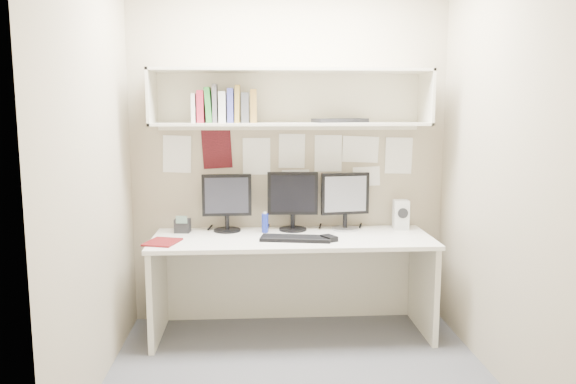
{
  "coord_description": "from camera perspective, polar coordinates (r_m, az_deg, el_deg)",
  "views": [
    {
      "loc": [
        -0.27,
        -3.28,
        1.64
      ],
      "look_at": [
        -0.05,
        0.35,
        1.1
      ],
      "focal_mm": 35.0,
      "sensor_mm": 36.0,
      "label": 1
    }
  ],
  "objects": [
    {
      "name": "mouse",
      "position": [
        3.92,
        4.2,
        -4.7
      ],
      "size": [
        0.12,
        0.14,
        0.04
      ],
      "primitive_type": "cube",
      "rotation": [
        0.0,
        0.0,
        0.49
      ],
      "color": "black",
      "rests_on": "desk"
    },
    {
      "name": "maroon_notebook",
      "position": [
        3.94,
        -12.64,
        -4.99
      ],
      "size": [
        0.26,
        0.29,
        0.01
      ],
      "primitive_type": "cube",
      "rotation": [
        0.0,
        0.0,
        -0.28
      ],
      "color": "#5E1012",
      "rests_on": "desk"
    },
    {
      "name": "desk_phone",
      "position": [
        4.24,
        -10.67,
        -3.35
      ],
      "size": [
        0.12,
        0.11,
        0.13
      ],
      "rotation": [
        0.0,
        0.0,
        -0.11
      ],
      "color": "black",
      "rests_on": "desk"
    },
    {
      "name": "blue_bottle",
      "position": [
        4.16,
        -2.35,
        -3.13
      ],
      "size": [
        0.05,
        0.05,
        0.15
      ],
      "color": "navy",
      "rests_on": "desk"
    },
    {
      "name": "speaker",
      "position": [
        4.35,
        11.39,
        -2.27
      ],
      "size": [
        0.12,
        0.12,
        0.22
      ],
      "rotation": [
        0.0,
        0.0,
        -0.07
      ],
      "color": "beige",
      "rests_on": "desk"
    },
    {
      "name": "wall_left",
      "position": [
        3.43,
        -19.22,
        2.29
      ],
      "size": [
        0.02,
        2.0,
        2.6
      ],
      "primitive_type": "cube",
      "color": "tan",
      "rests_on": "ground"
    },
    {
      "name": "monitor_center",
      "position": [
        4.21,
        0.48,
        -0.65
      ],
      "size": [
        0.38,
        0.21,
        0.44
      ],
      "rotation": [
        0.0,
        0.0,
        -0.06
      ],
      "color": "black",
      "rests_on": "desk"
    },
    {
      "name": "hutch_tray",
      "position": [
        4.16,
        5.32,
        7.25
      ],
      "size": [
        0.43,
        0.29,
        0.03
      ],
      "primitive_type": "cube",
      "rotation": [
        0.0,
        0.0,
        0.37
      ],
      "color": "black",
      "rests_on": "overhead_hutch"
    },
    {
      "name": "overhead_hutch",
      "position": [
        4.15,
        0.25,
        9.57
      ],
      "size": [
        2.0,
        0.38,
        0.4
      ],
      "color": "beige",
      "rests_on": "wall_back"
    },
    {
      "name": "wall_right",
      "position": [
        3.61,
        20.58,
        2.52
      ],
      "size": [
        0.02,
        2.0,
        2.6
      ],
      "primitive_type": "cube",
      "color": "tan",
      "rests_on": "ground"
    },
    {
      "name": "monitor_right",
      "position": [
        4.26,
        5.83,
        -0.66
      ],
      "size": [
        0.37,
        0.2,
        0.43
      ],
      "rotation": [
        0.0,
        0.0,
        0.16
      ],
      "color": "#A5A5AA",
      "rests_on": "desk"
    },
    {
      "name": "wall_back",
      "position": [
        4.3,
        0.12,
        3.93
      ],
      "size": [
        2.4,
        0.02,
        2.6
      ],
      "primitive_type": "cube",
      "color": "tan",
      "rests_on": "ground"
    },
    {
      "name": "wall_front",
      "position": [
        2.32,
        3.28,
        0.02
      ],
      "size": [
        2.4,
        0.02,
        2.6
      ],
      "primitive_type": "cube",
      "color": "tan",
      "rests_on": "ground"
    },
    {
      "name": "book_stack",
      "position": [
        4.07,
        -6.43,
        8.67
      ],
      "size": [
        0.46,
        0.17,
        0.27
      ],
      "color": "silver",
      "rests_on": "overhead_hutch"
    },
    {
      "name": "monitor_left",
      "position": [
        4.21,
        -6.23,
        -0.8
      ],
      "size": [
        0.37,
        0.2,
        0.43
      ],
      "rotation": [
        0.0,
        0.0,
        0.04
      ],
      "color": "black",
      "rests_on": "desk"
    },
    {
      "name": "floor",
      "position": [
        3.68,
        1.16,
        -18.02
      ],
      "size": [
        2.4,
        2.0,
        0.01
      ],
      "primitive_type": "cube",
      "color": "#4A4B50",
      "rests_on": "ground"
    },
    {
      "name": "pinned_papers",
      "position": [
        4.3,
        0.13,
        3.26
      ],
      "size": [
        1.92,
        0.01,
        0.48
      ],
      "primitive_type": null,
      "color": "white",
      "rests_on": "wall_back"
    },
    {
      "name": "desk",
      "position": [
        4.14,
        0.43,
        -9.45
      ],
      "size": [
        2.0,
        0.7,
        0.73
      ],
      "color": "silver",
      "rests_on": "floor"
    },
    {
      "name": "keyboard",
      "position": [
        3.93,
        0.79,
        -4.74
      ],
      "size": [
        0.51,
        0.25,
        0.02
      ],
      "primitive_type": "cube",
      "rotation": [
        0.0,
        0.0,
        -0.17
      ],
      "color": "black",
      "rests_on": "desk"
    }
  ]
}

